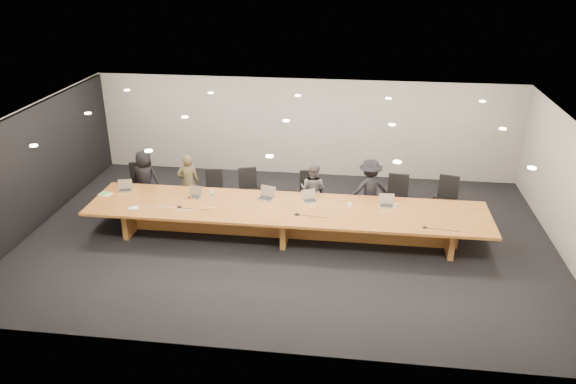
# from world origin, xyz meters

# --- Properties ---
(ground) EXTENTS (12.00, 12.00, 0.00)m
(ground) POSITION_xyz_m (0.00, 0.00, 0.00)
(ground) COLOR black
(ground) RESTS_ON ground
(back_wall) EXTENTS (12.00, 0.02, 2.80)m
(back_wall) POSITION_xyz_m (0.00, 4.00, 1.40)
(back_wall) COLOR beige
(back_wall) RESTS_ON ground
(left_wall_panel) EXTENTS (0.08, 7.84, 2.74)m
(left_wall_panel) POSITION_xyz_m (-5.94, 0.00, 1.37)
(left_wall_panel) COLOR black
(left_wall_panel) RESTS_ON ground
(conference_table) EXTENTS (9.00, 1.80, 0.75)m
(conference_table) POSITION_xyz_m (0.00, 0.00, 0.52)
(conference_table) COLOR #945420
(conference_table) RESTS_ON ground
(chair_far_left) EXTENTS (0.63, 0.63, 1.08)m
(chair_far_left) POSITION_xyz_m (-4.02, 1.33, 0.54)
(chair_far_left) COLOR black
(chair_far_left) RESTS_ON ground
(chair_left) EXTENTS (0.59, 0.59, 1.02)m
(chair_left) POSITION_xyz_m (-2.01, 1.28, 0.51)
(chair_left) COLOR black
(chair_left) RESTS_ON ground
(chair_mid_left) EXTENTS (0.70, 0.70, 1.09)m
(chair_mid_left) POSITION_xyz_m (-1.12, 1.32, 0.54)
(chair_mid_left) COLOR black
(chair_mid_left) RESTS_ON ground
(chair_mid_right) EXTENTS (0.66, 0.66, 1.09)m
(chair_mid_right) POSITION_xyz_m (0.41, 1.33, 0.55)
(chair_mid_right) COLOR black
(chair_mid_right) RESTS_ON ground
(chair_right) EXTENTS (0.63, 0.63, 1.16)m
(chair_right) POSITION_xyz_m (2.53, 1.17, 0.58)
(chair_right) COLOR black
(chair_right) RESTS_ON ground
(chair_far_right) EXTENTS (0.70, 0.70, 1.14)m
(chair_far_right) POSITION_xyz_m (3.70, 1.31, 0.57)
(chair_far_right) COLOR black
(chair_far_right) RESTS_ON ground
(person_a) EXTENTS (0.76, 0.52, 1.50)m
(person_a) POSITION_xyz_m (-3.76, 1.22, 0.75)
(person_a) COLOR black
(person_a) RESTS_ON ground
(person_b) EXTENTS (0.62, 0.49, 1.49)m
(person_b) POSITION_xyz_m (-2.61, 1.14, 0.74)
(person_b) COLOR #3E3822
(person_b) RESTS_ON ground
(person_c) EXTENTS (0.81, 0.73, 1.39)m
(person_c) POSITION_xyz_m (0.50, 1.20, 0.69)
(person_c) COLOR #4E4E50
(person_c) RESTS_ON ground
(person_d) EXTENTS (1.11, 0.82, 1.53)m
(person_d) POSITION_xyz_m (1.86, 1.22, 0.77)
(person_d) COLOR black
(person_d) RESTS_ON ground
(laptop_a) EXTENTS (0.38, 0.31, 0.26)m
(laptop_a) POSITION_xyz_m (-3.97, 0.43, 0.88)
(laptop_a) COLOR tan
(laptop_a) RESTS_ON conference_table
(laptop_b) EXTENTS (0.35, 0.28, 0.25)m
(laptop_b) POSITION_xyz_m (-2.21, 0.27, 0.88)
(laptop_b) COLOR tan
(laptop_b) RESTS_ON conference_table
(laptop_c) EXTENTS (0.43, 0.36, 0.29)m
(laptop_c) POSITION_xyz_m (-0.54, 0.40, 0.90)
(laptop_c) COLOR tan
(laptop_c) RESTS_ON conference_table
(laptop_d) EXTENTS (0.40, 0.36, 0.26)m
(laptop_d) POSITION_xyz_m (0.50, 0.39, 0.88)
(laptop_d) COLOR beige
(laptop_d) RESTS_ON conference_table
(laptop_e) EXTENTS (0.35, 0.26, 0.27)m
(laptop_e) POSITION_xyz_m (2.24, 0.34, 0.89)
(laptop_e) COLOR #C5B496
(laptop_e) RESTS_ON conference_table
(water_bottle) EXTENTS (0.09, 0.09, 0.21)m
(water_bottle) POSITION_xyz_m (-1.77, 0.27, 0.86)
(water_bottle) COLOR silver
(water_bottle) RESTS_ON conference_table
(amber_mug) EXTENTS (0.08, 0.08, 0.09)m
(amber_mug) POSITION_xyz_m (-2.27, 0.19, 0.79)
(amber_mug) COLOR brown
(amber_mug) RESTS_ON conference_table
(paper_cup_near) EXTENTS (0.11, 0.11, 0.10)m
(paper_cup_near) POSITION_xyz_m (1.41, 0.18, 0.80)
(paper_cup_near) COLOR white
(paper_cup_near) RESTS_ON conference_table
(paper_cup_far) EXTENTS (0.07, 0.07, 0.08)m
(paper_cup_far) POSITION_xyz_m (2.46, 0.37, 0.79)
(paper_cup_far) COLOR silver
(paper_cup_far) RESTS_ON conference_table
(notepad) EXTENTS (0.31, 0.27, 0.02)m
(notepad) POSITION_xyz_m (-4.35, 0.17, 0.76)
(notepad) COLOR white
(notepad) RESTS_ON conference_table
(lime_gadget) EXTENTS (0.20, 0.13, 0.03)m
(lime_gadget) POSITION_xyz_m (-4.34, 0.17, 0.78)
(lime_gadget) COLOR #4CC935
(lime_gadget) RESTS_ON notepad
(av_box) EXTENTS (0.26, 0.22, 0.03)m
(av_box) POSITION_xyz_m (-3.38, -0.52, 0.77)
(av_box) COLOR #BABABF
(av_box) RESTS_ON conference_table
(mic_left) EXTENTS (0.15, 0.15, 0.03)m
(mic_left) POSITION_xyz_m (-2.39, -0.30, 0.77)
(mic_left) COLOR black
(mic_left) RESTS_ON conference_table
(mic_center) EXTENTS (0.17, 0.17, 0.03)m
(mic_center) POSITION_xyz_m (0.29, -0.33, 0.77)
(mic_center) COLOR black
(mic_center) RESTS_ON conference_table
(mic_right) EXTENTS (0.12, 0.12, 0.03)m
(mic_right) POSITION_xyz_m (3.00, -0.61, 0.76)
(mic_right) COLOR black
(mic_right) RESTS_ON conference_table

